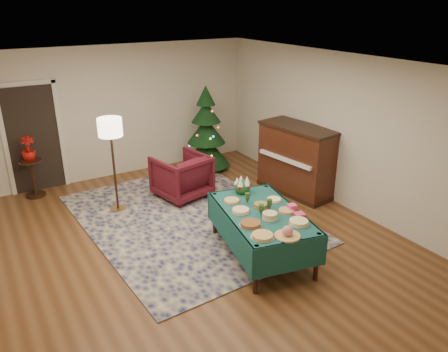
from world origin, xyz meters
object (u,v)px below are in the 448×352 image
side_table (33,179)px  potted_plant (29,154)px  christmas_tree (206,132)px  piano (297,160)px  armchair (181,174)px  floor_lamp (111,133)px  gift_box (292,207)px  buffet_table (262,221)px

side_table → potted_plant: 0.50m
christmas_tree → piano: (0.87, -2.01, -0.18)m
armchair → side_table: 2.82m
armchair → potted_plant: size_ratio=2.02×
floor_lamp → christmas_tree: size_ratio=0.91×
gift_box → buffet_table: bearing=154.9°
potted_plant → piano: bearing=-28.5°
piano → floor_lamp: bearing=162.7°
piano → gift_box: bearing=-131.7°
floor_lamp → piano: bearing=-17.3°
floor_lamp → side_table: (-1.17, 1.39, -1.08)m
buffet_table → armchair: armchair is taller
buffet_table → potted_plant: bearing=122.5°
armchair → potted_plant: potted_plant is taller
side_table → gift_box: bearing=-54.8°
floor_lamp → potted_plant: size_ratio=3.71×
floor_lamp → christmas_tree: bearing=22.9°
piano → christmas_tree: bearing=113.5°
christmas_tree → piano: christmas_tree is taller
side_table → piano: 5.03m
buffet_table → floor_lamp: floor_lamp is taller
buffet_table → side_table: size_ratio=2.73×
floor_lamp → potted_plant: (-1.17, 1.39, -0.58)m
gift_box → floor_lamp: 3.29m
floor_lamp → armchair: bearing=-4.0°
buffet_table → armchair: 2.45m
buffet_table → christmas_tree: christmas_tree is taller
christmas_tree → potted_plant: bearing=173.8°
gift_box → piano: bearing=48.3°
gift_box → side_table: 5.04m
armchair → floor_lamp: size_ratio=0.54×
gift_box → armchair: (-0.49, 2.63, -0.29)m
piano → armchair: bearing=155.3°
side_table → floor_lamp: bearing=-50.0°
side_table → christmas_tree: christmas_tree is taller
armchair → piano: (2.01, -0.93, 0.19)m
side_table → piano: (4.41, -2.40, 0.30)m
christmas_tree → piano: 2.20m
gift_box → floor_lamp: floor_lamp is taller
potted_plant → christmas_tree: christmas_tree is taller
buffet_table → piano: 2.44m
buffet_table → christmas_tree: (1.04, 3.54, 0.27)m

